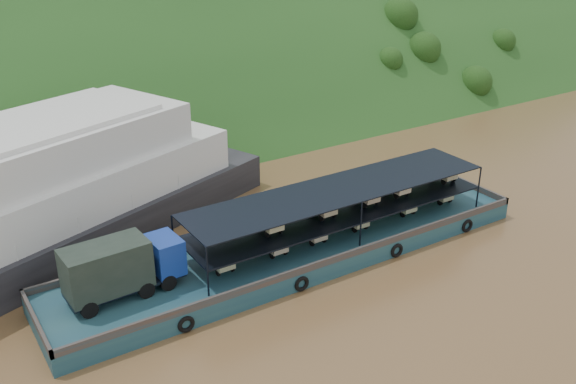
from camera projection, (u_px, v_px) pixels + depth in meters
ground at (333, 239)px, 47.37m from camera, size 160.00×160.00×0.00m
hillside at (150, 117)px, 75.03m from camera, size 140.00×39.60×39.60m
cargo_barge at (282, 249)px, 43.68m from camera, size 35.00×7.18×4.77m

